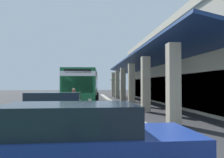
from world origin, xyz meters
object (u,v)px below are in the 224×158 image
Objects in this scene: parked_sedan_silver at (57,107)px; potted_palm at (116,92)px; parked_sedan_blue at (78,142)px; pedestrian at (74,100)px; transit_bus at (83,85)px.

potted_palm is at bearing 165.54° from parked_sedan_silver.
parked_sedan_blue is 2.73× the size of pedestrian.
potted_palm is at bearing 155.69° from transit_bus.
transit_bus is 4.32× the size of potted_palm.
potted_palm is at bearing 171.63° from parked_sedan_blue.
parked_sedan_blue and parked_sedan_silver have the same top height.
potted_palm reaches higher than pedestrian.
transit_bus is 7.00× the size of pedestrian.
transit_bus is at bearing 176.99° from pedestrian.
pedestrian is (7.96, -0.42, -0.95)m from transit_bus.
parked_sedan_silver is 3.23m from pedestrian.
transit_bus reaches higher than parked_sedan_silver.
pedestrian reaches higher than parked_sedan_blue.
potted_palm is at bearing 164.83° from pedestrian.
pedestrian is 0.62× the size of potted_palm.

